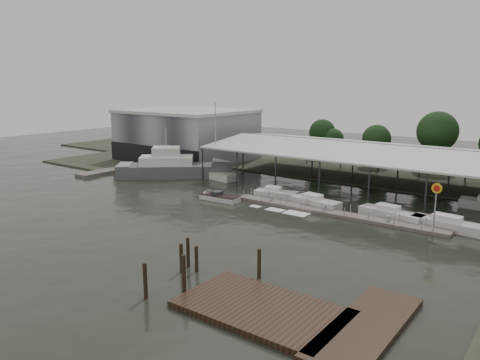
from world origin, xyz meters
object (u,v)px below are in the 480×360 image
Objects in this scene: shell_fuel_sign at (436,198)px; speedboat_underway at (217,197)px; grey_trawler at (174,168)px; white_sailboat at (213,174)px.

shell_fuel_sign is 28.57m from speedboat_underway.
shell_fuel_sign is 0.32× the size of speedboat_underway.
white_sailboat reaches higher than grey_trawler.
grey_trawler is 18.38m from speedboat_underway.
shell_fuel_sign is 0.30× the size of grey_trawler.
shell_fuel_sign is at bearing -177.16° from speedboat_underway.
white_sailboat is at bearing -51.44° from speedboat_underway.
grey_trawler is at bearing -29.85° from speedboat_underway.
white_sailboat is at bearing -12.50° from grey_trawler.
speedboat_underway is (10.18, -11.48, -0.26)m from white_sailboat.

